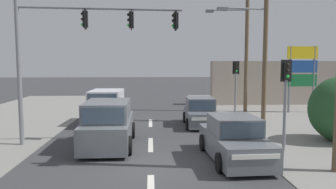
{
  "coord_description": "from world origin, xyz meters",
  "views": [
    {
      "loc": [
        0.0,
        -10.58,
        3.43
      ],
      "look_at": [
        0.79,
        4.0,
        2.03
      ],
      "focal_mm": 35.0,
      "sensor_mm": 36.0,
      "label": 1
    }
  ],
  "objects": [
    {
      "name": "suv_oncoming_near",
      "position": [
        -2.5,
        8.28,
        0.88
      ],
      "size": [
        2.19,
        4.6,
        1.9
      ],
      "color": "silver",
      "rests_on": "ground"
    },
    {
      "name": "lane_dash_far",
      "position": [
        0.0,
        8.0,
        0.0
      ],
      "size": [
        0.2,
        2.4,
        0.01
      ],
      "primitive_type": "cube",
      "color": "silver",
      "rests_on": "ground"
    },
    {
      "name": "shopfront_wall_far",
      "position": [
        11.0,
        16.0,
        1.8
      ],
      "size": [
        12.0,
        1.0,
        3.6
      ],
      "primitive_type": "cube",
      "color": "#A39384",
      "rests_on": "ground"
    },
    {
      "name": "shopping_plaza_sign",
      "position": [
        10.43,
        11.44,
        2.98
      ],
      "size": [
        2.1,
        0.16,
        4.6
      ],
      "color": "slate",
      "rests_on": "ground"
    },
    {
      "name": "utility_pole_background_right",
      "position": [
        6.58,
        12.08,
        5.28
      ],
      "size": [
        3.78,
        0.5,
        9.83
      ],
      "color": "brown",
      "rests_on": "ground"
    },
    {
      "name": "lane_dash_mid",
      "position": [
        0.0,
        3.0,
        0.0
      ],
      "size": [
        0.2,
        2.4,
        0.01
      ],
      "primitive_type": "cube",
      "color": "silver",
      "rests_on": "ground"
    },
    {
      "name": "traffic_signal_mast",
      "position": [
        -3.03,
        3.4,
        4.35
      ],
      "size": [
        6.88,
        0.78,
        6.0
      ],
      "color": "slate",
      "rests_on": "ground"
    },
    {
      "name": "utility_pole_midground_right",
      "position": [
        6.37,
        7.75,
        4.82
      ],
      "size": [
        3.77,
        0.69,
        8.94
      ],
      "color": "brown",
      "rests_on": "ground"
    },
    {
      "name": "ground_plane",
      "position": [
        0.0,
        0.0,
        0.0
      ],
      "size": [
        140.0,
        140.0,
        0.0
      ],
      "primitive_type": "plane",
      "color": "#3A3A3D"
    },
    {
      "name": "pedestal_signal_right_kerb",
      "position": [
        5.21,
        1.71,
        2.42
      ],
      "size": [
        0.44,
        0.3,
        3.56
      ],
      "color": "slate",
      "rests_on": "ground"
    },
    {
      "name": "hatchback_oncoming_mid",
      "position": [
        2.76,
        7.13,
        0.7
      ],
      "size": [
        1.87,
        3.69,
        1.53
      ],
      "color": "slate",
      "rests_on": "ground"
    },
    {
      "name": "suv_kerbside_parked",
      "position": [
        -1.74,
        2.83,
        0.88
      ],
      "size": [
        2.09,
        4.55,
        1.9
      ],
      "color": "slate",
      "rests_on": "ground"
    },
    {
      "name": "sedan_receding_far",
      "position": [
        2.96,
        0.66,
        0.7
      ],
      "size": [
        2.03,
        4.3,
        1.56
      ],
      "color": "slate",
      "rests_on": "ground"
    },
    {
      "name": "pedestal_signal_far_median",
      "position": [
        5.55,
        10.37,
        2.42
      ],
      "size": [
        0.44,
        0.29,
        3.56
      ],
      "color": "slate",
      "rests_on": "ground"
    }
  ]
}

